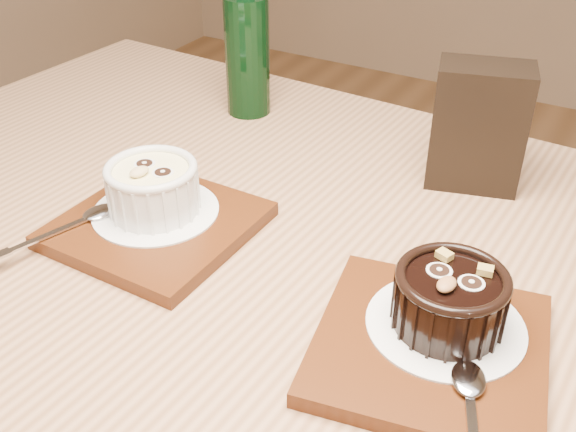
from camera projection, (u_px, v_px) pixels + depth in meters
name	position (u px, v px, depth m)	size (l,w,h in m)	color
table	(286.00, 336.00, 0.69)	(1.24, 0.86, 0.75)	#8F613E
tray_left	(157.00, 225.00, 0.69)	(0.18, 0.18, 0.01)	#52250D
doily_left	(156.00, 211.00, 0.69)	(0.13, 0.13, 0.00)	white
ramekin_white	(153.00, 186.00, 0.68)	(0.09, 0.09, 0.06)	white
spoon_left	(69.00, 225.00, 0.67)	(0.03, 0.13, 0.01)	silver
tray_right	(429.00, 348.00, 0.54)	(0.18, 0.18, 0.01)	#52250D
doily_right	(445.00, 325.00, 0.55)	(0.13, 0.13, 0.00)	white
ramekin_dark	(450.00, 297.00, 0.53)	(0.09, 0.09, 0.05)	black
spoon_right	(472.00, 416.00, 0.47)	(0.03, 0.13, 0.01)	silver
condiment_stand	(478.00, 127.00, 0.74)	(0.10, 0.06, 0.14)	black
green_bottle	(247.00, 51.00, 0.89)	(0.06, 0.06, 0.22)	black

